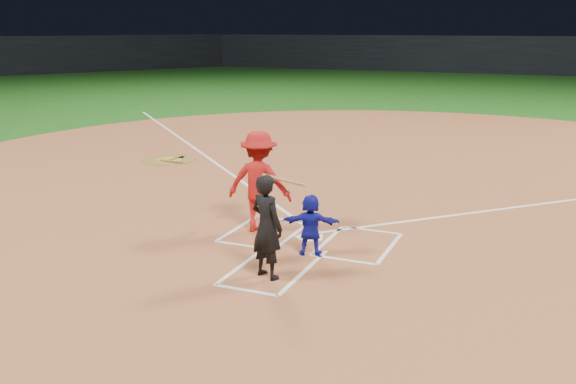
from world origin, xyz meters
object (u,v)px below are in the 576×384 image
at_px(home_plate, 310,237).
at_px(on_deck_circle, 168,160).
at_px(batter_at_plate, 259,182).
at_px(catcher, 311,225).
at_px(umpire, 267,227).

distance_m(home_plate, on_deck_circle, 8.56).
height_order(home_plate, batter_at_plate, batter_at_plate).
xyz_separation_m(home_plate, catcher, (0.34, -0.87, 0.55)).
relative_size(catcher, batter_at_plate, 0.56).
bearing_deg(umpire, on_deck_circle, -26.18).
xyz_separation_m(on_deck_circle, umpire, (6.80, -7.45, 0.86)).
distance_m(on_deck_circle, batter_at_plate, 7.76).
relative_size(umpire, batter_at_plate, 0.86).
distance_m(catcher, umpire, 1.35).
bearing_deg(batter_at_plate, on_deck_circle, 136.89).
relative_size(on_deck_circle, batter_at_plate, 0.84).
bearing_deg(umpire, home_plate, -66.67).
xyz_separation_m(catcher, umpire, (-0.27, -1.28, 0.31)).
bearing_deg(home_plate, catcher, 111.27).
height_order(on_deck_circle, umpire, umpire).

